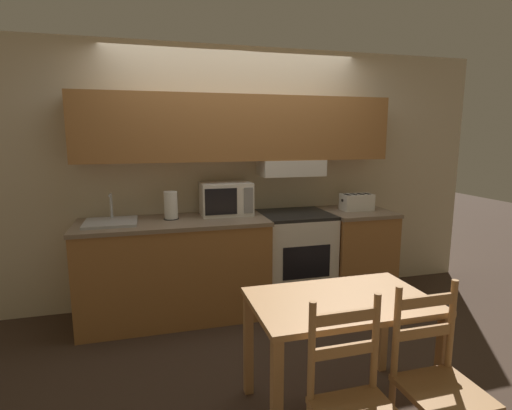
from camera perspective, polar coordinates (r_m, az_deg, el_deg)
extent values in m
plane|color=#3D2D23|center=(4.39, -2.71, -12.71)|extent=(16.00, 16.00, 0.00)
cube|color=beige|center=(4.10, -2.94, 4.10)|extent=(5.42, 0.05, 2.55)
cube|color=#A36B38|center=(3.90, -2.40, 10.89)|extent=(3.02, 0.32, 0.62)
cube|color=white|center=(4.06, 5.00, 5.34)|extent=(0.64, 0.34, 0.16)
cube|color=#A36B38|center=(3.84, -11.49, -9.20)|extent=(1.69, 0.67, 0.89)
cube|color=#84705B|center=(3.71, -11.74, -2.42)|extent=(1.71, 0.69, 0.04)
cube|color=#A36B38|center=(4.36, 13.90, -6.96)|extent=(0.63, 0.67, 0.89)
cube|color=#84705B|center=(4.25, 14.16, -0.96)|extent=(0.65, 0.69, 0.04)
cube|color=white|center=(4.10, 5.54, -7.73)|extent=(0.67, 0.62, 0.90)
cube|color=black|center=(3.99, 5.65, -1.36)|extent=(0.67, 0.62, 0.03)
cube|color=black|center=(3.80, 7.26, -8.13)|extent=(0.47, 0.01, 0.31)
cylinder|color=black|center=(3.82, 4.20, -1.68)|extent=(0.09, 0.09, 0.01)
cylinder|color=black|center=(3.93, 8.37, -1.43)|extent=(0.09, 0.09, 0.01)
cylinder|color=black|center=(4.05, 3.03, -0.99)|extent=(0.09, 0.09, 0.01)
cylinder|color=black|center=(4.15, 6.99, -0.78)|extent=(0.09, 0.09, 0.01)
cube|color=white|center=(3.87, -4.33, 0.92)|extent=(0.48, 0.33, 0.31)
cube|color=black|center=(3.70, -5.00, 0.47)|extent=(0.30, 0.01, 0.25)
cube|color=gray|center=(3.75, -1.07, 0.65)|extent=(0.09, 0.01, 0.25)
cube|color=white|center=(4.24, 14.19, 0.41)|extent=(0.32, 0.18, 0.17)
cube|color=black|center=(4.16, 12.22, 0.65)|extent=(0.01, 0.02, 0.02)
cube|color=black|center=(4.18, 12.90, 1.42)|extent=(0.04, 0.13, 0.01)
cube|color=black|center=(4.21, 13.80, 1.45)|extent=(0.04, 0.13, 0.01)
cube|color=black|center=(4.25, 14.67, 1.48)|extent=(0.04, 0.13, 0.01)
cube|color=black|center=(4.29, 15.54, 1.52)|extent=(0.04, 0.13, 0.01)
cube|color=#B7BABF|center=(3.72, -20.04, -2.34)|extent=(0.44, 0.41, 0.02)
cube|color=#4C4F54|center=(3.69, -20.07, -2.34)|extent=(0.38, 0.31, 0.01)
cylinder|color=#B7BABF|center=(3.84, -19.98, -0.11)|extent=(0.02, 0.02, 0.22)
cylinder|color=#B7BABF|center=(3.77, -20.14, 1.36)|extent=(0.02, 0.12, 0.02)
cylinder|color=black|center=(3.77, -12.00, -1.92)|extent=(0.14, 0.14, 0.01)
cylinder|color=white|center=(3.74, -12.07, 0.00)|extent=(0.12, 0.12, 0.25)
cube|color=#B27F4C|center=(2.52, 12.04, -13.33)|extent=(1.08, 0.66, 0.04)
cube|color=#B27F4C|center=(2.29, 2.96, -26.22)|extent=(0.06, 0.06, 0.69)
cube|color=#B27F4C|center=(2.72, 24.89, -20.73)|extent=(0.06, 0.06, 0.69)
cube|color=#B27F4C|center=(2.76, -1.10, -19.27)|extent=(0.06, 0.06, 0.69)
cube|color=#B27F4C|center=(3.13, 17.70, -16.03)|extent=(0.06, 0.06, 0.69)
cylinder|color=#B27F4C|center=(2.04, 7.95, -19.94)|extent=(0.04, 0.04, 0.50)
cylinder|color=#B27F4C|center=(2.18, 16.68, -18.10)|extent=(0.04, 0.04, 0.50)
cube|color=#B27F4C|center=(2.04, 12.66, -15.35)|extent=(0.34, 0.02, 0.06)
cube|color=#B27F4C|center=(2.12, 12.47, -19.63)|extent=(0.34, 0.02, 0.06)
cube|color=#B27F4C|center=(2.41, 25.20, -23.06)|extent=(0.38, 0.38, 0.03)
cylinder|color=#B27F4C|center=(2.30, 19.42, -16.72)|extent=(0.04, 0.04, 0.50)
cylinder|color=#B27F4C|center=(2.50, 26.13, -14.98)|extent=(0.04, 0.04, 0.50)
cube|color=#B27F4C|center=(2.34, 23.18, -12.52)|extent=(0.34, 0.02, 0.06)
cube|color=#B27F4C|center=(2.41, 22.88, -16.37)|extent=(0.34, 0.02, 0.06)
cylinder|color=#B27F4C|center=(2.73, 25.29, -24.20)|extent=(0.04, 0.04, 0.40)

